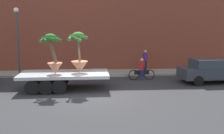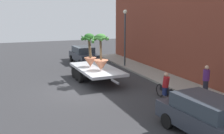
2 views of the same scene
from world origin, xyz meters
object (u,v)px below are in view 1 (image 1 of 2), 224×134
at_px(cyclist, 142,70).
at_px(street_lamp, 17,33).
at_px(pedestrian_near_gate, 145,60).
at_px(potted_palm_rear, 79,55).
at_px(potted_palm_middle, 53,54).
at_px(flatbed_trailer, 60,77).
at_px(parked_car, 213,70).

distance_m(cyclist, street_lamp, 9.24).
bearing_deg(pedestrian_near_gate, cyclist, -106.66).
relative_size(potted_palm_rear, street_lamp, 0.50).
relative_size(pedestrian_near_gate, street_lamp, 0.35).
height_order(potted_palm_middle, pedestrian_near_gate, potted_palm_middle).
xyz_separation_m(flatbed_trailer, street_lamp, (-3.46, 3.88, 2.47)).
bearing_deg(flatbed_trailer, potted_palm_rear, 0.64).
bearing_deg(pedestrian_near_gate, street_lamp, -176.21).
relative_size(potted_palm_middle, parked_car, 0.50).
relative_size(potted_palm_rear, potted_palm_middle, 1.04).
relative_size(flatbed_trailer, cyclist, 3.38).
bearing_deg(parked_car, cyclist, 166.20).
xyz_separation_m(cyclist, parked_car, (4.56, -1.12, 0.16)).
xyz_separation_m(potted_palm_rear, cyclist, (4.16, 2.30, -1.37)).
bearing_deg(cyclist, flatbed_trailer, -156.32).
relative_size(potted_palm_rear, parked_car, 0.52).
bearing_deg(cyclist, street_lamp, 169.85).
distance_m(potted_palm_rear, pedestrian_near_gate, 6.66).
distance_m(flatbed_trailer, cyclist, 5.76).
relative_size(parked_car, pedestrian_near_gate, 2.70).
bearing_deg(pedestrian_near_gate, potted_palm_middle, -142.68).
bearing_deg(flatbed_trailer, street_lamp, 131.75).
bearing_deg(street_lamp, potted_palm_middle, -53.22).
bearing_deg(cyclist, pedestrian_near_gate, 73.34).
distance_m(potted_palm_rear, potted_palm_middle, 1.50).
height_order(flatbed_trailer, potted_palm_rear, potted_palm_rear).
bearing_deg(cyclist, potted_palm_rear, -151.04).
bearing_deg(potted_palm_rear, pedestrian_near_gate, 42.99).
relative_size(potted_palm_middle, cyclist, 1.26).
bearing_deg(potted_palm_middle, pedestrian_near_gate, 37.32).
xyz_separation_m(potted_palm_middle, street_lamp, (-3.11, 4.17, 1.09)).
bearing_deg(potted_palm_rear, cyclist, 28.96).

